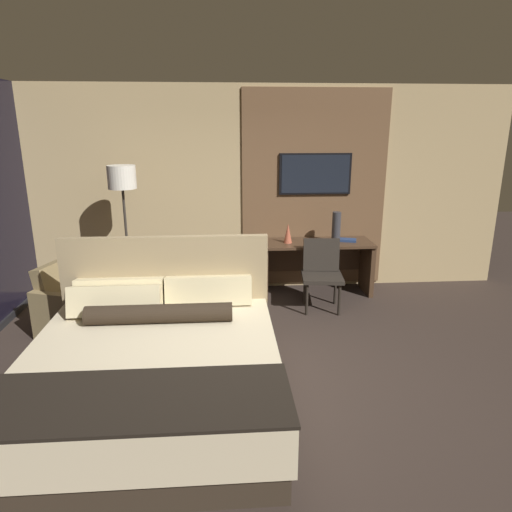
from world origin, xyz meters
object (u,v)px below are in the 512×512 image
Objects in this scene: tv at (315,174)px; floor_lamp at (123,189)px; bed at (154,369)px; book at (348,240)px; vase_short at (288,233)px; vase_tall at (336,227)px; armchair_by_window at (77,308)px; desk at (316,258)px; desk_chair at (322,268)px.

tv is 2.55m from floor_lamp.
book is (2.30, 2.56, 0.41)m from bed.
book is (0.43, -0.27, -0.87)m from tv.
bed is 8.16× the size of vase_short.
vase_tall is 0.28m from book.
armchair_by_window is at bearing -159.27° from vase_short.
vase_short is at bearing -172.38° from desk.
floor_lamp is 3.03m from book.
vase_tall reaches higher than armchair_by_window.
bed is 2.97m from vase_short.
desk_chair is at bearing -121.55° from vase_tall.
vase_short is (-0.40, -0.29, -0.76)m from tv.
floor_lamp reaches higher than desk_chair.
bed is at bearing -125.58° from desk_chair.
vase_short is 0.85m from book.
desk is 1.64× the size of armchair_by_window.
floor_lamp reaches higher than vase_short.
bed is 3.33m from vase_tall.
desk is 1.71× the size of desk_chair.
bed is 2.37× the size of armchair_by_window.
bed is 2.47× the size of desk_chair.
desk_chair is 2.10× the size of vase_tall.
desk_chair is 2.65m from floor_lamp.
book is at bearing 16.83° from vase_tall.
armchair_by_window reaches higher than book.
tv reaches higher than book.
vase_short is at bearing -51.34° from armchair_by_window.
vase_tall is (2.11, 2.50, 0.61)m from bed.
tv is 1.36m from desk_chair.
floor_lamp reaches higher than bed.
bed is 2.75m from desk_chair.
armchair_by_window is (-2.95, -1.26, -1.36)m from tv.
armchair_by_window is 3.45× the size of vase_short.
vase_tall is 0.65m from vase_short.
vase_tall is at bearing 64.65° from desk_chair.
bed is at bearing -131.90° from book.
tv reaches higher than vase_tall.
book is at bearing -3.68° from desk.
desk_chair is 2.97m from armchair_by_window.
desk_chair is (1.83, 2.05, 0.18)m from bed.
floor_lamp is at bearing -172.38° from desk.
vase_short reaches higher than desk.
armchair_by_window is 3.40m from vase_tall.
tv is 2.37× the size of vase_tall.
armchair_by_window is at bearing -163.68° from book.
vase_tall reaches higher than desk.
armchair_by_window is (-2.92, -0.48, -0.25)m from desk_chair.
desk_chair reaches higher than armchair_by_window.
desk_chair is 0.73m from book.
bed is 1.91m from armchair_by_window.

